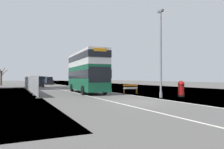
# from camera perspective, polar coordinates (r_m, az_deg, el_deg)

# --- Properties ---
(ground) EXTENTS (140.00, 280.00, 0.10)m
(ground) POSITION_cam_1_polar(r_m,az_deg,el_deg) (16.60, 8.64, -7.39)
(ground) COLOR #565451
(double_decker_bus) EXTENTS (3.16, 10.57, 4.99)m
(double_decker_bus) POSITION_cam_1_polar(r_m,az_deg,el_deg) (26.28, -6.93, 0.88)
(double_decker_bus) COLOR #145638
(double_decker_bus) RESTS_ON ground
(lamppost_foreground) EXTENTS (0.29, 0.70, 8.10)m
(lamppost_foreground) POSITION_cam_1_polar(r_m,az_deg,el_deg) (19.92, 13.09, 4.84)
(lamppost_foreground) COLOR gray
(lamppost_foreground) RESTS_ON ground
(red_pillar_postbox) EXTENTS (0.63, 0.63, 1.55)m
(red_pillar_postbox) POSITION_cam_1_polar(r_m,az_deg,el_deg) (21.38, 18.25, -3.50)
(red_pillar_postbox) COLOR black
(red_pillar_postbox) RESTS_ON ground
(roadworks_barrier) EXTENTS (1.80, 0.54, 1.10)m
(roadworks_barrier) POSITION_cam_1_polar(r_m,az_deg,el_deg) (23.97, 5.02, -3.64)
(roadworks_barrier) COLOR orange
(roadworks_barrier) RESTS_ON ground
(construction_site_fence) EXTENTS (0.44, 24.00, 2.06)m
(construction_site_fence) POSITION_cam_1_polar(r_m,az_deg,el_deg) (31.75, -21.53, -2.39)
(construction_site_fence) COLOR #A8AAAD
(construction_site_fence) RESTS_ON ground
(car_oncoming_near) EXTENTS (1.99, 3.89, 2.17)m
(car_oncoming_near) POSITION_cam_1_polar(r_m,az_deg,el_deg) (44.79, -19.43, -1.94)
(car_oncoming_near) COLOR black
(car_oncoming_near) RESTS_ON ground
(car_receding_mid) EXTENTS (2.06, 4.07, 2.26)m
(car_receding_mid) POSITION_cam_1_polar(r_m,az_deg,el_deg) (53.30, -20.27, -1.73)
(car_receding_mid) COLOR slate
(car_receding_mid) RESTS_ON ground
(car_receding_far) EXTENTS (1.96, 4.10, 2.14)m
(car_receding_far) POSITION_cam_1_polar(r_m,az_deg,el_deg) (60.09, -16.73, -1.70)
(car_receding_far) COLOR black
(car_receding_far) RESTS_ON ground
(car_far_side) EXTENTS (1.94, 4.29, 2.27)m
(car_far_side) POSITION_cam_1_polar(r_m,az_deg,el_deg) (66.02, -18.02, -1.58)
(car_far_side) COLOR navy
(car_far_side) RESTS_ON ground
(bare_tree_far_verge_far) EXTENTS (2.89, 2.23, 4.93)m
(bare_tree_far_verge_far) POSITION_cam_1_polar(r_m,az_deg,el_deg) (59.06, -27.89, -0.33)
(bare_tree_far_verge_far) COLOR #4C3D2D
(bare_tree_far_verge_far) RESTS_ON ground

